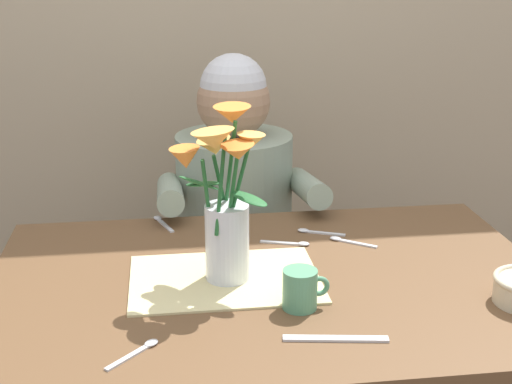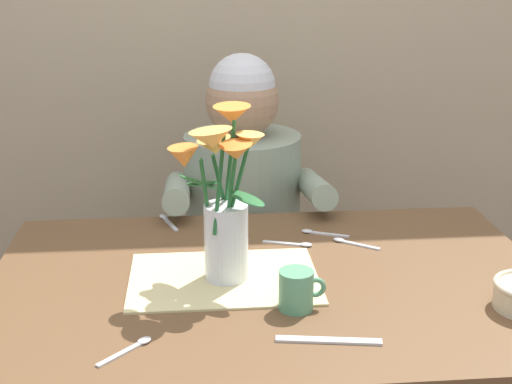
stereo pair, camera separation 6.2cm
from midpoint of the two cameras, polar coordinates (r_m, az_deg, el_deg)
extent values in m
cube|color=tan|center=(2.42, -0.76, 15.18)|extent=(4.00, 0.10, 2.50)
cube|color=brown|center=(1.53, 2.41, -7.71)|extent=(1.20, 0.80, 0.04)
cylinder|color=brown|center=(2.02, -14.84, -13.19)|extent=(0.06, 0.06, 0.70)
cylinder|color=brown|center=(2.12, 15.94, -11.71)|extent=(0.06, 0.06, 0.70)
cylinder|color=#4C4C56|center=(2.32, -0.21, -12.45)|extent=(0.30, 0.30, 0.40)
cylinder|color=gray|center=(2.12, -0.23, -1.98)|extent=(0.34, 0.34, 0.50)
sphere|color=#A37A5B|center=(2.02, -0.24, 7.34)|extent=(0.21, 0.21, 0.21)
sphere|color=silver|center=(2.01, -0.24, 8.45)|extent=(0.19, 0.19, 0.19)
cylinder|color=gray|center=(1.94, -5.48, -0.01)|extent=(0.07, 0.33, 0.12)
cylinder|color=gray|center=(1.97, 5.64, 0.31)|extent=(0.07, 0.33, 0.12)
cube|color=beige|center=(1.52, -1.43, -6.96)|extent=(0.40, 0.28, 0.00)
cylinder|color=silver|center=(1.48, -1.22, -4.12)|extent=(0.09, 0.09, 0.17)
cylinder|color=#23602D|center=(1.44, -0.27, 0.53)|extent=(0.06, 0.04, 0.18)
cone|color=#EFA84C|center=(1.41, 0.73, 4.12)|extent=(0.08, 0.08, 0.03)
sphere|color=#E5D14C|center=(1.41, 0.73, 4.32)|extent=(0.02, 0.02, 0.02)
cylinder|color=#23602D|center=(1.45, -0.97, 1.62)|extent=(0.03, 0.06, 0.23)
cone|color=orange|center=(1.44, -0.70, 6.25)|extent=(0.10, 0.10, 0.04)
sphere|color=#E5D14C|center=(1.44, -0.70, 6.45)|extent=(0.02, 0.02, 0.02)
cylinder|color=#23602D|center=(1.47, -1.68, 0.40)|extent=(0.04, 0.05, 0.15)
cone|color=#EFA84C|center=(1.48, -2.13, 3.69)|extent=(0.10, 0.09, 0.04)
sphere|color=#E5D14C|center=(1.48, -2.13, 3.87)|extent=(0.02, 0.02, 0.02)
cylinder|color=#23602D|center=(1.43, -2.86, -0.13)|extent=(0.02, 0.04, 0.16)
cone|color=orange|center=(1.40, -4.57, 2.79)|extent=(0.09, 0.09, 0.05)
sphere|color=#E5D14C|center=(1.40, -4.58, 2.99)|extent=(0.02, 0.02, 0.02)
cylinder|color=#23602D|center=(1.41, -1.74, 0.53)|extent=(0.03, 0.04, 0.20)
cone|color=#EFA84C|center=(1.36, -2.29, 4.25)|extent=(0.11, 0.10, 0.05)
sphere|color=#E5D14C|center=(1.36, -2.30, 4.45)|extent=(0.02, 0.02, 0.02)
cylinder|color=#23602D|center=(1.42, -0.79, 0.06)|extent=(0.03, 0.05, 0.17)
cone|color=orange|center=(1.38, -0.32, 3.24)|extent=(0.10, 0.10, 0.04)
sphere|color=#E5D14C|center=(1.37, -0.32, 3.44)|extent=(0.02, 0.02, 0.02)
ellipsoid|color=#23602D|center=(1.46, -3.46, 0.79)|extent=(0.10, 0.07, 0.04)
ellipsoid|color=#23602D|center=(1.40, 0.52, -0.53)|extent=(0.09, 0.09, 0.02)
ellipsoid|color=#23602D|center=(1.48, -3.09, 0.71)|extent=(0.09, 0.09, 0.03)
cube|color=silver|center=(1.30, 7.25, -11.78)|extent=(0.19, 0.05, 0.00)
cylinder|color=#569970|center=(1.39, 4.53, -7.89)|extent=(0.07, 0.07, 0.08)
torus|color=#569970|center=(1.39, 6.09, -7.66)|extent=(0.04, 0.01, 0.04)
cube|color=silver|center=(1.76, 6.91, -3.42)|extent=(0.10, 0.05, 0.00)
ellipsoid|color=silver|center=(1.76, 5.15, -3.16)|extent=(0.03, 0.03, 0.01)
cube|color=silver|center=(1.27, -9.48, -12.77)|extent=(0.08, 0.08, 0.00)
ellipsoid|color=silver|center=(1.30, -7.61, -11.77)|extent=(0.03, 0.03, 0.01)
cube|color=silver|center=(1.82, -5.96, -2.59)|extent=(0.04, 0.10, 0.00)
ellipsoid|color=silver|center=(1.87, -6.53, -1.97)|extent=(0.03, 0.03, 0.01)
cube|color=silver|center=(1.69, 3.27, -4.15)|extent=(0.10, 0.04, 0.00)
ellipsoid|color=silver|center=(1.68, 5.12, -4.25)|extent=(0.03, 0.03, 0.01)
cube|color=silver|center=(1.70, 9.42, -4.24)|extent=(0.09, 0.07, 0.00)
ellipsoid|color=silver|center=(1.72, 7.72, -3.84)|extent=(0.03, 0.03, 0.01)
camera|label=1|loc=(0.03, -88.82, 0.40)|focal=49.69mm
camera|label=2|loc=(0.03, 91.18, -0.40)|focal=49.69mm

